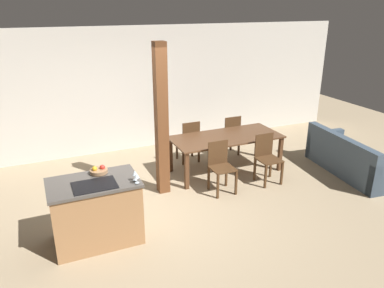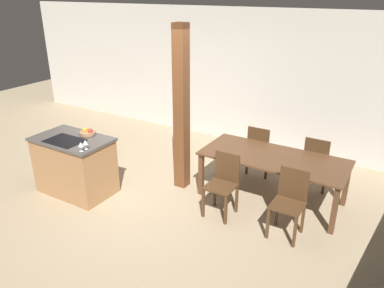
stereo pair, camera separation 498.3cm
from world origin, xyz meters
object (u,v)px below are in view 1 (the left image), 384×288
object	(u,v)px
dining_table	(226,140)
dining_chair_near_left	(221,166)
kitchen_island	(96,211)
fruit_bowl	(99,171)
dining_chair_far_left	(189,140)
timber_post	(161,121)
wine_glass_near	(137,176)
dining_chair_far_right	(230,134)
couch	(352,160)
wine_glass_middle	(135,173)
dining_chair_near_right	(267,157)

from	to	relation	value
dining_table	dining_chair_near_left	distance (m)	0.87
kitchen_island	fruit_bowl	bearing A→B (deg)	60.99
kitchen_island	dining_chair_near_left	bearing A→B (deg)	15.97
dining_chair_far_left	timber_post	bearing A→B (deg)	47.63
dining_chair_far_left	fruit_bowl	bearing A→B (deg)	40.60
kitchen_island	wine_glass_near	bearing A→B (deg)	-29.38
dining_chair_far_right	kitchen_island	bearing A→B (deg)	32.54
dining_chair_far_right	couch	world-z (taller)	dining_chair_far_right
wine_glass_middle	dining_chair_far_right	distance (m)	3.57
dining_chair_far_left	timber_post	world-z (taller)	timber_post
dining_table	dining_chair_far_left	size ratio (longest dim) A/B	2.37
kitchen_island	dining_table	xyz separation A→B (m)	(2.74, 1.35, 0.18)
kitchen_island	dining_table	size ratio (longest dim) A/B	0.56
dining_table	dining_chair_near_right	bearing A→B (deg)	-55.77
couch	dining_table	bearing A→B (deg)	70.31
dining_chair_far_right	dining_table	bearing A→B (deg)	55.77
kitchen_island	wine_glass_near	xyz separation A→B (m)	(0.52, -0.29, 0.57)
kitchen_island	dining_chair_far_right	bearing A→B (deg)	32.54
dining_chair_far_left	dining_chair_far_right	size ratio (longest dim) A/B	1.00
kitchen_island	dining_chair_near_left	xyz separation A→B (m)	(2.26, 0.65, 0.02)
timber_post	dining_table	bearing A→B (deg)	12.70
dining_table	couch	xyz separation A→B (m)	(2.22, -1.07, -0.37)
couch	dining_chair_near_left	bearing A→B (deg)	88.33
fruit_bowl	dining_table	world-z (taller)	fruit_bowl
wine_glass_middle	dining_chair_near_left	size ratio (longest dim) A/B	0.16
wine_glass_middle	dining_chair_far_left	distance (m)	2.91
dining_chair_near_left	couch	size ratio (longest dim) A/B	0.44
dining_chair_near_right	timber_post	world-z (taller)	timber_post
wine_glass_near	timber_post	bearing A→B (deg)	58.63
wine_glass_near	kitchen_island	bearing A→B (deg)	150.62
wine_glass_near	timber_post	xyz separation A→B (m)	(0.81, 1.33, 0.26)
fruit_bowl	dining_table	xyz separation A→B (m)	(2.62, 1.13, -0.32)
kitchen_island	wine_glass_middle	bearing A→B (deg)	-21.60
dining_table	wine_glass_middle	bearing A→B (deg)	-144.94
timber_post	dining_chair_near_right	bearing A→B (deg)	-11.54
wine_glass_middle	couch	world-z (taller)	wine_glass_middle
fruit_bowl	dining_table	size ratio (longest dim) A/B	0.11
fruit_bowl	dining_chair_far_left	size ratio (longest dim) A/B	0.27
couch	dining_chair_far_left	bearing A→B (deg)	62.70
kitchen_island	dining_chair_near_right	size ratio (longest dim) A/B	1.33
dining_chair_near_right	kitchen_island	bearing A→B (deg)	-168.63
fruit_bowl	dining_chair_near_right	xyz separation A→B (m)	(3.10, 0.43, -0.48)
dining_chair_far_left	couch	bearing A→B (deg)	146.72
fruit_bowl	dining_table	distance (m)	2.87
dining_chair_near_left	dining_chair_far_left	size ratio (longest dim) A/B	1.00
dining_chair_near_right	timber_post	distance (m)	2.09
wine_glass_near	wine_glass_middle	distance (m)	0.09
couch	timber_post	bearing A→B (deg)	84.33
couch	timber_post	world-z (taller)	timber_post
fruit_bowl	dining_chair_near_right	bearing A→B (deg)	7.86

